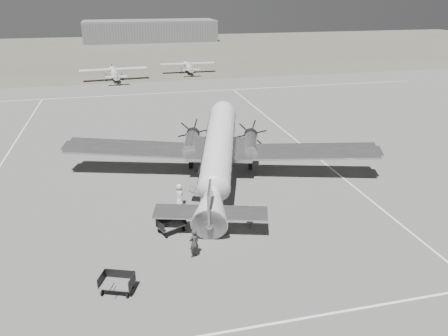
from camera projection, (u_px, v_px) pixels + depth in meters
ground at (214, 201)px, 34.16m from camera, size 260.00×260.00×0.00m
taxi_line_near at (275, 323)px, 21.55m from camera, size 60.00×0.15×0.01m
taxi_line_right at (353, 186)px, 36.76m from camera, size 0.15×80.00×0.01m
taxi_line_horizon at (161, 93)px, 70.19m from camera, size 90.00×0.15×0.01m
grass_infield at (140, 51)px, 119.74m from camera, size 260.00×90.00×0.01m
hangar_main at (150, 31)px, 142.11m from camera, size 42.00×14.00×6.60m
dc3_airliner at (218, 154)px, 36.28m from camera, size 32.27×26.51×5.32m
light_plane_left at (114, 74)px, 79.30m from camera, size 12.91×10.83×2.51m
light_plane_right at (188, 68)px, 86.76m from camera, size 10.97×8.92×2.27m
baggage_cart_near at (171, 225)px, 29.56m from camera, size 2.26×2.00×1.06m
baggage_cart_far at (117, 284)px, 23.64m from camera, size 2.21×1.90×1.05m
ground_crew at (194, 243)px, 26.66m from camera, size 0.82×0.71×1.89m
ramp_agent at (251, 215)px, 30.28m from camera, size 0.85×0.94×1.58m
passenger at (179, 195)px, 33.04m from camera, size 0.71×0.96×1.80m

